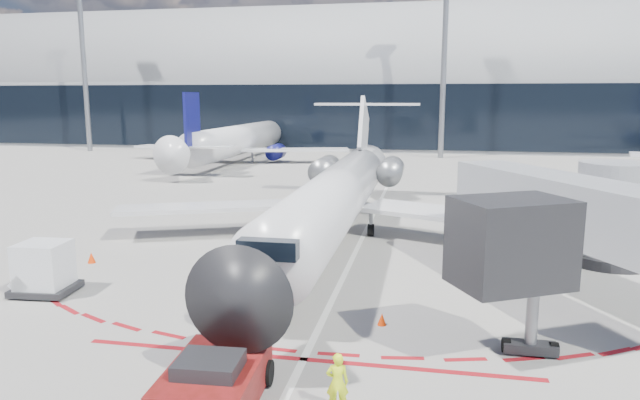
% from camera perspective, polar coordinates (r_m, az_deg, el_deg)
% --- Properties ---
extents(ground, '(260.00, 260.00, 0.00)m').
position_cam_1_polar(ground, '(28.45, 3.37, -5.62)').
color(ground, gray).
rests_on(ground, ground).
extents(apron_centerline, '(0.25, 40.00, 0.01)m').
position_cam_1_polar(apron_centerline, '(30.36, 3.87, -4.59)').
color(apron_centerline, silver).
rests_on(apron_centerline, ground).
extents(apron_stop_bar, '(14.00, 0.25, 0.01)m').
position_cam_1_polar(apron_stop_bar, '(17.82, -1.66, -15.63)').
color(apron_stop_bar, maroon).
rests_on(apron_stop_bar, ground).
extents(terminal_building, '(150.00, 24.15, 24.00)m').
position_cam_1_polar(terminal_building, '(92.18, 8.81, 10.63)').
color(terminal_building, gray).
rests_on(terminal_building, ground).
extents(jet_bridge, '(10.03, 15.20, 4.90)m').
position_cam_1_polar(jet_bridge, '(25.39, 24.98, -1.54)').
color(jet_bridge, '#9B9FA4').
rests_on(jet_bridge, ground).
extents(light_mast_west, '(0.70, 0.70, 25.00)m').
position_cam_1_polar(light_mast_west, '(89.55, -22.55, 12.55)').
color(light_mast_west, gray).
rests_on(light_mast_west, ground).
extents(light_mast_centre, '(0.70, 0.70, 25.00)m').
position_cam_1_polar(light_mast_centre, '(75.30, 12.30, 13.66)').
color(light_mast_centre, gray).
rests_on(light_mast_centre, ground).
extents(regional_jet, '(25.48, 31.42, 7.87)m').
position_cam_1_polar(regional_jet, '(30.75, 1.83, 0.62)').
color(regional_jet, silver).
rests_on(regional_jet, ground).
extents(pushback_tug, '(2.59, 5.73, 1.48)m').
position_cam_1_polar(pushback_tug, '(15.41, -10.55, -17.50)').
color(pushback_tug, '#52100B').
rests_on(pushback_tug, ground).
extents(ramp_worker, '(0.63, 0.48, 1.56)m').
position_cam_1_polar(ramp_worker, '(14.91, 1.74, -17.78)').
color(ramp_worker, '#E1FF1A').
rests_on(ramp_worker, ground).
extents(uld_container, '(2.37, 2.06, 2.11)m').
position_cam_1_polar(uld_container, '(25.38, -25.87, -6.19)').
color(uld_container, black).
rests_on(uld_container, ground).
extents(safety_cone_left, '(0.37, 0.37, 0.52)m').
position_cam_1_polar(safety_cone_left, '(29.30, -21.89, -5.36)').
color(safety_cone_left, '#EA3504').
rests_on(safety_cone_left, ground).
extents(safety_cone_right, '(0.31, 0.31, 0.43)m').
position_cam_1_polar(safety_cone_right, '(20.24, 6.21, -11.76)').
color(safety_cone_right, '#EA3504').
rests_on(safety_cone_right, ground).
extents(bg_airliner_0, '(31.73, 33.60, 10.27)m').
position_cam_1_polar(bg_airliner_0, '(70.07, -8.24, 8.02)').
color(bg_airliner_0, silver).
rests_on(bg_airliner_0, ground).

